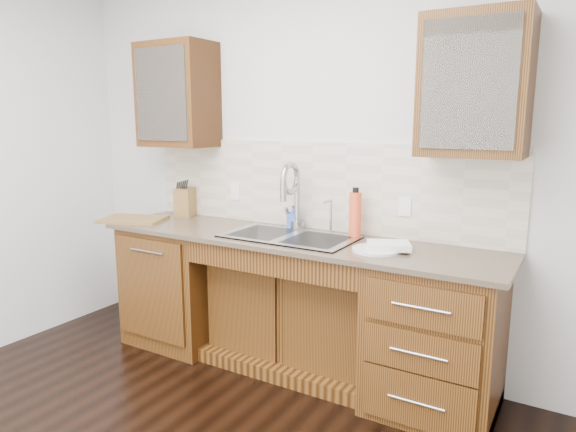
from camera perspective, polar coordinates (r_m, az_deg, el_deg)
The scene contains 23 objects.
wall_back at distance 3.54m, azimuth 3.31°, elevation 5.81°, with size 4.00×0.10×2.70m, color silver.
base_cabinet_left at distance 3.97m, azimuth -11.67°, elevation -7.28°, with size 0.70×0.62×0.88m, color #593014.
base_cabinet_center at distance 3.54m, azimuth 1.09°, elevation -10.86°, with size 1.20×0.44×0.70m, color #593014.
base_cabinet_right at distance 3.10m, azimuth 16.07°, elevation -12.71°, with size 0.70×0.62×0.88m, color #593014.
countertop at distance 3.29m, azimuth 0.22°, elevation -2.58°, with size 2.70×0.65×0.03m, color #84705B.
backsplash at distance 3.51m, azimuth 2.83°, elevation 3.37°, with size 2.70×0.02×0.59m, color beige.
sink at distance 3.30m, azimuth 0.09°, elevation -3.82°, with size 0.84×0.46×0.19m, color #9E9EA5.
faucet at distance 3.47m, azimuth 1.03°, elevation 1.72°, with size 0.04×0.04×0.40m, color #999993.
filter_tap at distance 3.37m, azimuth 4.80°, elevation 0.05°, with size 0.02×0.02×0.24m, color #999993.
upper_cabinet_left at distance 3.96m, azimuth -12.15°, elevation 12.98°, with size 0.55×0.34×0.75m, color #593014.
upper_cabinet_right at distance 2.98m, azimuth 20.09°, elevation 13.42°, with size 0.55×0.34×0.75m, color #593014.
outlet_left at distance 3.85m, azimuth -5.87°, elevation 2.71°, with size 0.08×0.01×0.12m, color white.
outlet_right at distance 3.26m, azimuth 12.87°, elevation 1.05°, with size 0.08×0.01×0.12m, color white.
soap_bottle at distance 3.52m, azimuth 0.62°, elevation -0.12°, with size 0.07×0.07×0.16m, color #3B5ABD.
water_bottle at distance 3.27m, azimuth 7.47°, elevation 0.11°, with size 0.08×0.08×0.29m, color #ED4D27.
plate at distance 2.98m, azimuth 9.77°, elevation -3.71°, with size 0.28×0.28×0.02m, color silver.
dish_towel at distance 2.98m, azimuth 11.13°, elevation -3.24°, with size 0.24×0.17×0.04m, color white.
knife_block at distance 4.07m, azimuth -11.26°, elevation 1.56°, with size 0.12×0.20×0.22m, color #A56D2E.
cutting_board at distance 3.98m, azimuth -16.83°, elevation -0.36°, with size 0.45×0.31×0.02m, color #9E6C39.
cup_left_a at distance 4.00m, azimuth -12.77°, elevation 12.20°, with size 0.12×0.12×0.10m, color white.
cup_left_b at distance 3.91m, azimuth -11.37°, elevation 12.31°, with size 0.11×0.11×0.10m, color white.
cup_right_a at distance 3.01m, azimuth 16.98°, elevation 12.59°, with size 0.12×0.12×0.10m, color white.
cup_right_b at distance 2.96m, azimuth 22.33°, elevation 12.28°, with size 0.10×0.10×0.10m, color white.
Camera 1 is at (1.62, -1.34, 1.65)m, focal length 32.00 mm.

